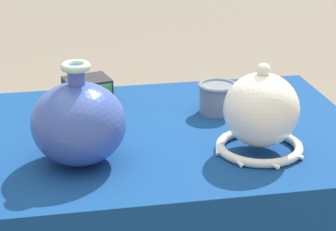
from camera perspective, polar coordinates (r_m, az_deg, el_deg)
name	(u,v)px	position (r m, az deg, el deg)	size (l,w,h in m)	color
display_table	(124,164)	(1.71, -3.83, -4.21)	(1.26, 0.76, 0.77)	brown
vase_tall_bulbous	(79,123)	(1.52, -7.78, -0.64)	(0.22, 0.22, 0.24)	#3851A8
vase_dome_bell	(261,115)	(1.58, 8.10, 0.04)	(0.22, 0.22, 0.22)	white
mosaic_tile_box	(88,91)	(1.90, -7.02, 2.13)	(0.15, 0.13, 0.08)	#232328
bowl_shallow_rose	(88,114)	(1.74, -6.99, 0.10)	(0.17, 0.17, 0.07)	#D19399
cup_wide_slate	(217,97)	(1.83, 4.30, 1.64)	(0.11, 0.11, 0.08)	slate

